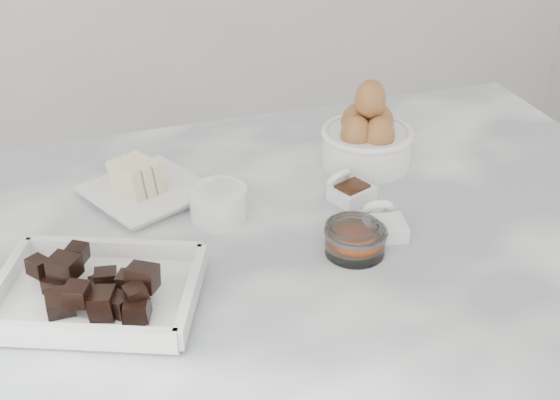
{
  "coord_description": "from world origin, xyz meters",
  "views": [
    {
      "loc": [
        -0.27,
        -0.85,
        1.52
      ],
      "look_at": [
        0.02,
        0.03,
        0.98
      ],
      "focal_mm": 50.0,
      "sensor_mm": 36.0,
      "label": 1
    }
  ],
  "objects_px": {
    "sugar_ramekin": "(218,203)",
    "honey_bowl": "(353,235)",
    "salt_spoon": "(382,223)",
    "egg_bowl": "(367,137)",
    "chocolate_dish": "(96,286)",
    "zest_bowl": "(355,240)",
    "vanilla_spoon": "(348,189)",
    "butter_plate": "(144,184)"
  },
  "relations": [
    {
      "from": "sugar_ramekin",
      "to": "honey_bowl",
      "type": "xyz_separation_m",
      "value": [
        0.15,
        -0.12,
        -0.01
      ]
    },
    {
      "from": "salt_spoon",
      "to": "egg_bowl",
      "type": "bearing_deg",
      "value": 71.94
    },
    {
      "from": "egg_bowl",
      "to": "honey_bowl",
      "type": "bearing_deg",
      "value": -118.02
    },
    {
      "from": "chocolate_dish",
      "to": "zest_bowl",
      "type": "bearing_deg",
      "value": 0.41
    },
    {
      "from": "salt_spoon",
      "to": "vanilla_spoon",
      "type": "bearing_deg",
      "value": 93.42
    },
    {
      "from": "honey_bowl",
      "to": "salt_spoon",
      "type": "xyz_separation_m",
      "value": [
        0.05,
        0.02,
        -0.0
      ]
    },
    {
      "from": "butter_plate",
      "to": "zest_bowl",
      "type": "height_order",
      "value": "butter_plate"
    },
    {
      "from": "sugar_ramekin",
      "to": "salt_spoon",
      "type": "bearing_deg",
      "value": -27.63
    },
    {
      "from": "butter_plate",
      "to": "honey_bowl",
      "type": "relative_size",
      "value": 2.7
    },
    {
      "from": "butter_plate",
      "to": "salt_spoon",
      "type": "bearing_deg",
      "value": -34.75
    },
    {
      "from": "honey_bowl",
      "to": "salt_spoon",
      "type": "bearing_deg",
      "value": 19.36
    },
    {
      "from": "egg_bowl",
      "to": "zest_bowl",
      "type": "height_order",
      "value": "egg_bowl"
    },
    {
      "from": "butter_plate",
      "to": "zest_bowl",
      "type": "distance_m",
      "value": 0.33
    },
    {
      "from": "sugar_ramekin",
      "to": "zest_bowl",
      "type": "height_order",
      "value": "sugar_ramekin"
    },
    {
      "from": "honey_bowl",
      "to": "zest_bowl",
      "type": "bearing_deg",
      "value": -102.9
    },
    {
      "from": "honey_bowl",
      "to": "zest_bowl",
      "type": "relative_size",
      "value": 0.91
    },
    {
      "from": "sugar_ramekin",
      "to": "chocolate_dish",
      "type": "bearing_deg",
      "value": -142.8
    },
    {
      "from": "chocolate_dish",
      "to": "egg_bowl",
      "type": "xyz_separation_m",
      "value": [
        0.45,
        0.23,
        0.02
      ]
    },
    {
      "from": "honey_bowl",
      "to": "vanilla_spoon",
      "type": "height_order",
      "value": "vanilla_spoon"
    },
    {
      "from": "butter_plate",
      "to": "honey_bowl",
      "type": "bearing_deg",
      "value": -42.33
    },
    {
      "from": "sugar_ramekin",
      "to": "salt_spoon",
      "type": "xyz_separation_m",
      "value": [
        0.2,
        -0.11,
        -0.01
      ]
    },
    {
      "from": "sugar_ramekin",
      "to": "egg_bowl",
      "type": "relative_size",
      "value": 0.55
    },
    {
      "from": "chocolate_dish",
      "to": "zest_bowl",
      "type": "xyz_separation_m",
      "value": [
        0.34,
        0.0,
        -0.01
      ]
    },
    {
      "from": "butter_plate",
      "to": "zest_bowl",
      "type": "relative_size",
      "value": 2.46
    },
    {
      "from": "vanilla_spoon",
      "to": "salt_spoon",
      "type": "height_order",
      "value": "salt_spoon"
    },
    {
      "from": "zest_bowl",
      "to": "vanilla_spoon",
      "type": "relative_size",
      "value": 0.99
    },
    {
      "from": "honey_bowl",
      "to": "vanilla_spoon",
      "type": "distance_m",
      "value": 0.13
    },
    {
      "from": "honey_bowl",
      "to": "zest_bowl",
      "type": "distance_m",
      "value": 0.02
    },
    {
      "from": "butter_plate",
      "to": "sugar_ramekin",
      "type": "height_order",
      "value": "butter_plate"
    },
    {
      "from": "egg_bowl",
      "to": "salt_spoon",
      "type": "xyz_separation_m",
      "value": [
        -0.06,
        -0.2,
        -0.03
      ]
    },
    {
      "from": "chocolate_dish",
      "to": "honey_bowl",
      "type": "bearing_deg",
      "value": 3.06
    },
    {
      "from": "sugar_ramekin",
      "to": "zest_bowl",
      "type": "bearing_deg",
      "value": -43.1
    },
    {
      "from": "egg_bowl",
      "to": "salt_spoon",
      "type": "bearing_deg",
      "value": -108.06
    },
    {
      "from": "vanilla_spoon",
      "to": "honey_bowl",
      "type": "bearing_deg",
      "value": -110.12
    },
    {
      "from": "zest_bowl",
      "to": "vanilla_spoon",
      "type": "height_order",
      "value": "vanilla_spoon"
    },
    {
      "from": "sugar_ramekin",
      "to": "salt_spoon",
      "type": "height_order",
      "value": "sugar_ramekin"
    },
    {
      "from": "vanilla_spoon",
      "to": "salt_spoon",
      "type": "bearing_deg",
      "value": -86.58
    },
    {
      "from": "chocolate_dish",
      "to": "honey_bowl",
      "type": "relative_size",
      "value": 3.79
    },
    {
      "from": "honey_bowl",
      "to": "zest_bowl",
      "type": "height_order",
      "value": "zest_bowl"
    },
    {
      "from": "egg_bowl",
      "to": "vanilla_spoon",
      "type": "relative_size",
      "value": 1.73
    },
    {
      "from": "honey_bowl",
      "to": "sugar_ramekin",
      "type": "bearing_deg",
      "value": 140.97
    },
    {
      "from": "salt_spoon",
      "to": "butter_plate",
      "type": "bearing_deg",
      "value": 145.25
    }
  ]
}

